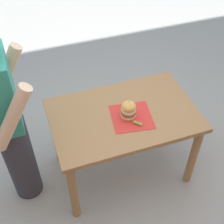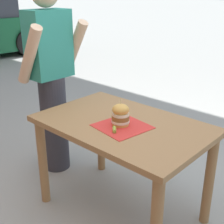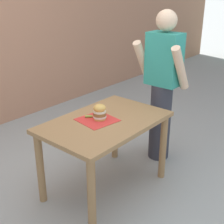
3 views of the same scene
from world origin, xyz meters
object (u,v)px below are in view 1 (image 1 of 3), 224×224
at_px(patio_table, 123,124).
at_px(diner_across_table, 8,122).
at_px(pickle_spear, 138,123).
at_px(sandwich, 129,110).

bearing_deg(patio_table, diner_across_table, 85.73).
height_order(patio_table, pickle_spear, pickle_spear).
relative_size(patio_table, pickle_spear, 16.97).
distance_m(sandwich, diner_across_table, 0.91).
relative_size(pickle_spear, diner_across_table, 0.04).
bearing_deg(diner_across_table, sandwich, -97.12).
distance_m(sandwich, pickle_spear, 0.13).
xyz_separation_m(patio_table, pickle_spear, (-0.15, -0.06, 0.14)).
distance_m(patio_table, sandwich, 0.21).
distance_m(patio_table, pickle_spear, 0.21).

